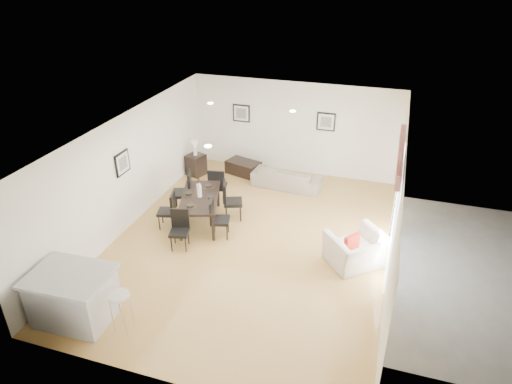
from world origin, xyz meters
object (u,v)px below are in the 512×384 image
(dining_chair_enear, at_px, (216,216))
(sofa, at_px, (287,177))
(dining_chair_head, at_px, (180,227))
(side_table, at_px, (196,165))
(dining_chair_wfar, at_px, (185,189))
(dining_chair_efar, at_px, (229,198))
(coffee_table, at_px, (243,167))
(armchair, at_px, (356,250))
(dining_chair_foot, at_px, (217,184))
(bar_stool, at_px, (119,299))
(dining_chair_wnear, at_px, (169,208))
(kitchen_island, at_px, (73,296))
(dining_table, at_px, (200,199))

(dining_chair_enear, bearing_deg, sofa, -32.74)
(dining_chair_head, xyz_separation_m, side_table, (-1.20, 3.50, -0.19))
(dining_chair_wfar, relative_size, dining_chair_head, 1.17)
(dining_chair_efar, bearing_deg, sofa, -44.64)
(dining_chair_head, height_order, coffee_table, dining_chair_head)
(armchair, bearing_deg, coffee_table, -84.57)
(dining_chair_enear, distance_m, coffee_table, 3.43)
(dining_chair_head, distance_m, dining_chair_foot, 2.12)
(dining_chair_foot, xyz_separation_m, bar_stool, (0.15, -4.74, 0.13))
(dining_chair_wnear, distance_m, kitchen_island, 3.29)
(dining_chair_enear, relative_size, dining_chair_head, 1.04)
(dining_chair_foot, bearing_deg, side_table, -58.82)
(dining_chair_wnear, bearing_deg, dining_chair_wfar, 164.54)
(armchair, height_order, kitchen_island, kitchen_island)
(dining_chair_efar, relative_size, side_table, 1.59)
(dining_table, distance_m, dining_chair_efar, 0.73)
(kitchen_island, bearing_deg, dining_chair_wfar, 84.60)
(sofa, relative_size, dining_chair_enear, 2.04)
(dining_chair_wnear, distance_m, dining_chair_foot, 1.59)
(sofa, xyz_separation_m, dining_chair_wfar, (-2.11, -2.03, 0.31))
(armchair, height_order, dining_chair_efar, dining_chair_efar)
(dining_chair_wnear, xyz_separation_m, dining_chair_efar, (1.21, 0.80, 0.05))
(coffee_table, bearing_deg, dining_table, -74.49)
(coffee_table, distance_m, side_table, 1.39)
(bar_stool, bearing_deg, dining_chair_wnear, 103.20)
(sofa, distance_m, dining_table, 2.93)
(armchair, distance_m, kitchen_island, 5.53)
(armchair, bearing_deg, dining_table, -49.84)
(dining_table, relative_size, dining_chair_enear, 2.01)
(kitchen_island, bearing_deg, coffee_table, 79.77)
(dining_table, relative_size, kitchen_island, 1.32)
(dining_table, bearing_deg, dining_chair_wfar, 124.72)
(dining_chair_wnear, bearing_deg, coffee_table, 153.50)
(dining_chair_wnear, height_order, dining_chair_foot, dining_chair_foot)
(dining_chair_wnear, bearing_deg, side_table, 177.34)
(coffee_table, bearing_deg, sofa, 0.24)
(dining_chair_wfar, xyz_separation_m, dining_chair_foot, (0.61, 0.60, -0.05))
(armchair, bearing_deg, dining_chair_wnear, -43.38)
(dining_chair_efar, xyz_separation_m, coffee_table, (-0.52, 2.53, -0.36))
(coffee_table, relative_size, kitchen_island, 0.67)
(dining_chair_head, relative_size, kitchen_island, 0.63)
(dining_chair_wfar, bearing_deg, dining_chair_head, -0.46)
(armchair, xyz_separation_m, dining_chair_wnear, (-4.38, 0.17, 0.13))
(kitchen_island, bearing_deg, dining_table, 75.17)
(armchair, height_order, dining_chair_enear, dining_chair_enear)
(sofa, relative_size, dining_chair_head, 2.13)
(armchair, xyz_separation_m, coffee_table, (-3.69, 3.50, -0.17))
(armchair, xyz_separation_m, dining_chair_enear, (-3.17, 0.13, 0.16))
(sofa, xyz_separation_m, bar_stool, (-1.35, -6.18, 0.39))
(dining_chair_wfar, bearing_deg, bar_stool, -10.92)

